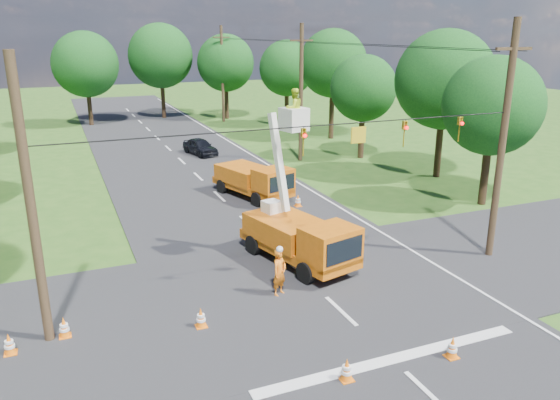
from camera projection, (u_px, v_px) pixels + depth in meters
name	position (u px, v px, depth m)	size (l,w,h in m)	color
ground	(198.00, 177.00, 36.85)	(140.00, 140.00, 0.00)	#295118
road_main	(198.00, 177.00, 36.85)	(12.00, 100.00, 0.06)	black
road_cross	(316.00, 288.00, 20.98)	(56.00, 10.00, 0.07)	black
stop_bar	(392.00, 360.00, 16.39)	(9.00, 0.45, 0.02)	silver
edge_line	(275.00, 169.00, 38.90)	(0.12, 90.00, 0.02)	silver
bucket_truck	(300.00, 229.00, 22.79)	(3.46, 6.10, 7.32)	#D6650F
second_truck	(254.00, 180.00, 32.07)	(3.57, 5.87, 2.07)	#D6650F
ground_worker	(280.00, 273.00, 20.21)	(0.66, 0.43, 1.81)	orange
distant_car	(200.00, 147.00, 43.35)	(1.54, 3.83, 1.30)	black
traffic_cone_0	(347.00, 370.00, 15.34)	(0.38, 0.38, 0.71)	orange
traffic_cone_1	(452.00, 348.00, 16.41)	(0.38, 0.38, 0.71)	orange
traffic_cone_2	(316.00, 231.00, 25.93)	(0.38, 0.38, 0.71)	orange
traffic_cone_3	(298.00, 201.00, 30.58)	(0.38, 0.38, 0.71)	orange
traffic_cone_4	(201.00, 318.00, 18.11)	(0.38, 0.38, 0.71)	orange
traffic_cone_5	(64.00, 327.00, 17.52)	(0.38, 0.38, 0.71)	orange
traffic_cone_6	(9.00, 344.00, 16.59)	(0.38, 0.38, 0.71)	orange
traffic_cone_7	(265.00, 185.00, 33.76)	(0.38, 0.38, 0.71)	orange
pole_right_near	(503.00, 141.00, 22.57)	(1.80, 0.30, 10.00)	#4C3823
pole_right_mid	(301.00, 92.00, 40.20)	(1.80, 0.30, 10.00)	#4C3823
pole_right_far	(222.00, 74.00, 57.84)	(1.80, 0.30, 10.00)	#4C3823
pole_left	(31.00, 206.00, 16.16)	(0.30, 0.30, 9.00)	#4C3823
signal_span	(373.00, 133.00, 20.04)	(18.00, 0.29, 1.07)	black
tree_right_a	(493.00, 106.00, 29.56)	(5.40, 5.40, 8.28)	#382616
tree_right_b	(445.00, 80.00, 35.14)	(6.40, 6.40, 9.65)	#382616
tree_right_c	(363.00, 88.00, 40.98)	(5.00, 5.00, 7.83)	#382616
tree_right_d	(333.00, 64.00, 48.21)	(6.00, 6.00, 9.70)	#382616
tree_right_e	(287.00, 68.00, 55.16)	(5.60, 5.60, 8.63)	#382616
tree_far_a	(85.00, 64.00, 55.21)	(6.60, 6.60, 9.50)	#382616
tree_far_b	(160.00, 56.00, 59.72)	(7.00, 7.00, 10.32)	#382616
tree_far_c	(226.00, 63.00, 59.68)	(6.20, 6.20, 9.18)	#382616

